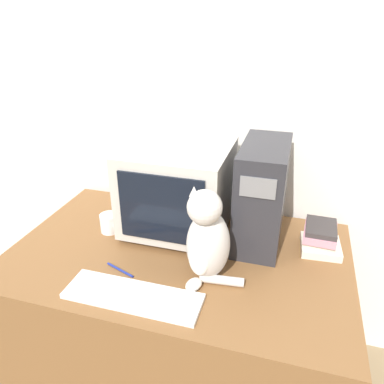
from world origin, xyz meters
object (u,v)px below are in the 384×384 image
object	(u,v)px
book_stack	(320,238)
mug	(110,223)
keyboard	(133,296)
cat	(207,240)
pen	(120,270)
computer_tower	(262,194)
crt_monitor	(178,188)

from	to	relation	value
book_stack	mug	xyz separation A→B (m)	(-0.91, -0.12, -0.01)
keyboard	cat	bearing A→B (deg)	41.07
book_stack	pen	xyz separation A→B (m)	(-0.74, -0.37, -0.05)
keyboard	book_stack	bearing A→B (deg)	38.35
computer_tower	cat	bearing A→B (deg)	-115.55
cat	pen	distance (m)	0.37
computer_tower	book_stack	size ratio (longest dim) A/B	2.45
computer_tower	mug	size ratio (longest dim) A/B	5.01
keyboard	cat	distance (m)	0.33
computer_tower	cat	size ratio (longest dim) A/B	1.16
computer_tower	pen	world-z (taller)	computer_tower
crt_monitor	pen	distance (m)	0.44
crt_monitor	computer_tower	world-z (taller)	computer_tower
pen	mug	size ratio (longest dim) A/B	1.54
keyboard	book_stack	xyz separation A→B (m)	(0.63, 0.50, 0.05)
pen	cat	bearing A→B (deg)	10.95
keyboard	book_stack	world-z (taller)	book_stack
book_stack	mug	distance (m)	0.92
crt_monitor	mug	world-z (taller)	crt_monitor
keyboard	book_stack	size ratio (longest dim) A/B	2.76
crt_monitor	mug	xyz separation A→B (m)	(-0.29, -0.12, -0.16)
keyboard	mug	bearing A→B (deg)	126.92
cat	computer_tower	bearing A→B (deg)	81.69
computer_tower	mug	bearing A→B (deg)	-168.41
computer_tower	keyboard	bearing A→B (deg)	-125.99
crt_monitor	computer_tower	distance (m)	0.37
crt_monitor	mug	bearing A→B (deg)	-157.83
keyboard	pen	distance (m)	0.17
keyboard	mug	xyz separation A→B (m)	(-0.28, 0.38, 0.03)
keyboard	pen	world-z (taller)	keyboard
book_stack	keyboard	bearing A→B (deg)	-141.65
cat	mug	bearing A→B (deg)	176.74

